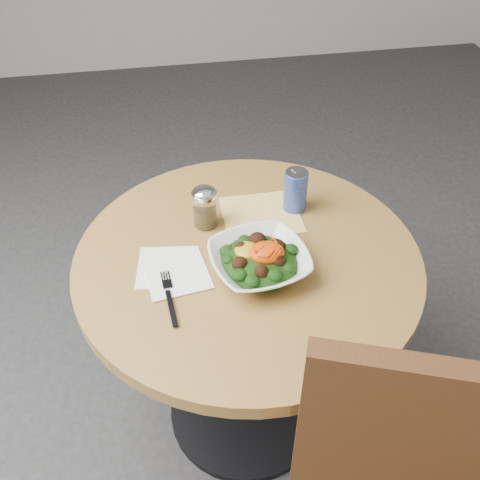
% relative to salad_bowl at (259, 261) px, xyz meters
% --- Properties ---
extents(ground, '(6.00, 6.00, 0.00)m').
position_rel_salad_bowl_xyz_m(ground, '(-0.02, 0.07, -0.78)').
color(ground, '#29292B').
rests_on(ground, ground).
extents(table, '(0.90, 0.90, 0.75)m').
position_rel_salad_bowl_xyz_m(table, '(-0.02, 0.07, -0.23)').
color(table, black).
rests_on(table, ground).
extents(cloth_napkin, '(0.21, 0.20, 0.00)m').
position_rel_salad_bowl_xyz_m(cloth_napkin, '(0.05, 0.22, -0.03)').
color(cloth_napkin, '#FAAC0D').
rests_on(cloth_napkin, table).
extents(paper_napkins, '(0.19, 0.20, 0.00)m').
position_rel_salad_bowl_xyz_m(paper_napkins, '(-0.21, 0.04, -0.03)').
color(paper_napkins, white).
rests_on(paper_napkins, table).
extents(salad_bowl, '(0.28, 0.28, 0.09)m').
position_rel_salad_bowl_xyz_m(salad_bowl, '(0.00, 0.00, 0.00)').
color(salad_bowl, white).
rests_on(salad_bowl, table).
extents(fork, '(0.03, 0.18, 0.00)m').
position_rel_salad_bowl_xyz_m(fork, '(-0.23, -0.05, -0.03)').
color(fork, black).
rests_on(fork, table).
extents(spice_shaker, '(0.07, 0.07, 0.12)m').
position_rel_salad_bowl_xyz_m(spice_shaker, '(-0.11, 0.20, 0.03)').
color(spice_shaker, silver).
rests_on(spice_shaker, table).
extents(beverage_can, '(0.07, 0.07, 0.13)m').
position_rel_salad_bowl_xyz_m(beverage_can, '(0.15, 0.23, 0.03)').
color(beverage_can, '#0D1D91').
rests_on(beverage_can, table).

